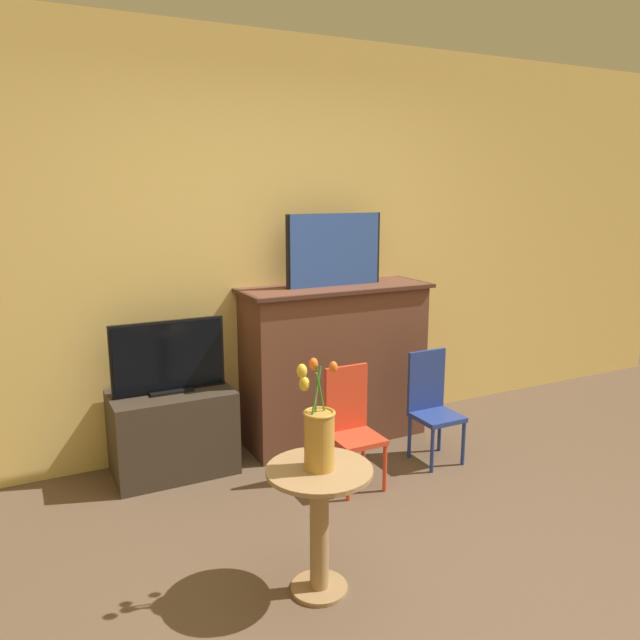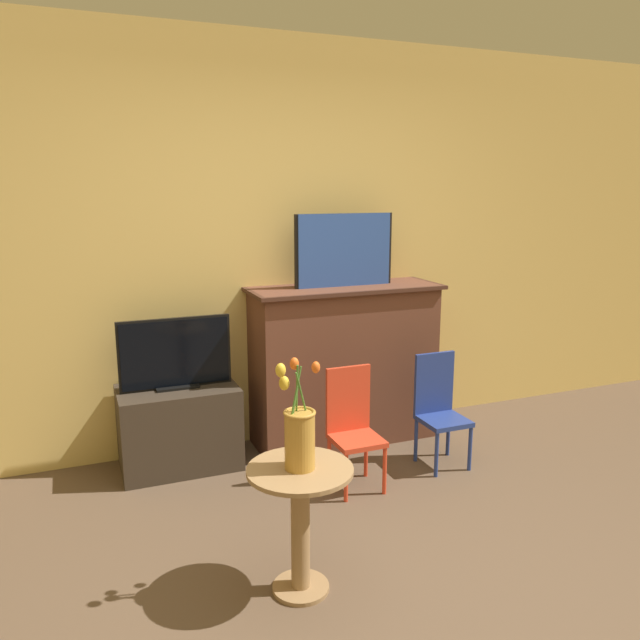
{
  "view_description": "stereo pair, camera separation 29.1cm",
  "coord_description": "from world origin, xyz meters",
  "px_view_note": "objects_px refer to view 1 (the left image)",
  "views": [
    {
      "loc": [
        -1.48,
        -1.76,
        1.74
      ],
      "look_at": [
        0.04,
        1.26,
        1.01
      ],
      "focal_mm": 35.0,
      "sensor_mm": 36.0,
      "label": 1
    },
    {
      "loc": [
        -1.22,
        -1.88,
        1.74
      ],
      "look_at": [
        0.04,
        1.26,
        1.01
      ],
      "focal_mm": 35.0,
      "sensor_mm": 36.0,
      "label": 2
    }
  ],
  "objects_px": {
    "painting": "(335,250)",
    "chair_blue": "(432,402)",
    "tv_monitor": "(169,358)",
    "vase_tulips": "(319,434)",
    "chair_red": "(352,422)"
  },
  "relations": [
    {
      "from": "tv_monitor",
      "to": "chair_blue",
      "type": "height_order",
      "value": "tv_monitor"
    },
    {
      "from": "tv_monitor",
      "to": "vase_tulips",
      "type": "bearing_deg",
      "value": -79.24
    },
    {
      "from": "painting",
      "to": "chair_blue",
      "type": "xyz_separation_m",
      "value": [
        0.4,
        -0.58,
        -0.94
      ]
    },
    {
      "from": "chair_blue",
      "to": "tv_monitor",
      "type": "bearing_deg",
      "value": 160.14
    },
    {
      "from": "chair_blue",
      "to": "painting",
      "type": "bearing_deg",
      "value": 124.77
    },
    {
      "from": "tv_monitor",
      "to": "vase_tulips",
      "type": "height_order",
      "value": "vase_tulips"
    },
    {
      "from": "painting",
      "to": "vase_tulips",
      "type": "relative_size",
      "value": 1.47
    },
    {
      "from": "tv_monitor",
      "to": "chair_blue",
      "type": "bearing_deg",
      "value": -19.86
    },
    {
      "from": "painting",
      "to": "tv_monitor",
      "type": "height_order",
      "value": "painting"
    },
    {
      "from": "chair_red",
      "to": "vase_tulips",
      "type": "bearing_deg",
      "value": -127.53
    },
    {
      "from": "chair_red",
      "to": "chair_blue",
      "type": "height_order",
      "value": "same"
    },
    {
      "from": "vase_tulips",
      "to": "tv_monitor",
      "type": "bearing_deg",
      "value": 100.76
    },
    {
      "from": "painting",
      "to": "chair_blue",
      "type": "bearing_deg",
      "value": -55.23
    },
    {
      "from": "painting",
      "to": "tv_monitor",
      "type": "bearing_deg",
      "value": -178.78
    },
    {
      "from": "vase_tulips",
      "to": "painting",
      "type": "bearing_deg",
      "value": 59.68
    }
  ]
}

